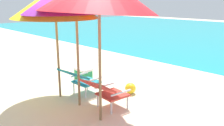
# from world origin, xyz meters

# --- Properties ---
(ground_plane) EXTENTS (40.00, 40.00, 0.00)m
(ground_plane) POSITION_xyz_m (0.00, 4.00, 0.00)
(ground_plane) COLOR beige
(lounge_chair_left) EXTENTS (0.56, 0.89, 0.68)m
(lounge_chair_left) POSITION_xyz_m (-0.45, 0.03, 0.40)
(lounge_chair_left) COLOR teal
(lounge_chair_left) RESTS_ON ground_plane
(lounge_chair_right) EXTENTS (0.60, 0.91, 0.68)m
(lounge_chair_right) POSITION_xyz_m (0.51, -0.07, 0.40)
(lounge_chair_right) COLOR red
(lounge_chair_right) RESTS_ON ground_plane
(beach_umbrella_left) EXTENTS (1.93, 1.93, 2.39)m
(beach_umbrella_left) POSITION_xyz_m (-0.72, -0.35, 2.07)
(beach_umbrella_left) COLOR olive
(beach_umbrella_left) RESTS_ON ground_plane
(beach_ball) EXTENTS (0.26, 0.26, 0.26)m
(beach_ball) POSITION_xyz_m (0.27, 0.93, 0.13)
(beach_ball) COLOR yellow
(beach_ball) RESTS_ON ground_plane
(cooler_box) EXTENTS (0.48, 0.33, 0.32)m
(cooler_box) POSITION_xyz_m (-1.34, 0.78, 0.16)
(cooler_box) COLOR #1E844C
(cooler_box) RESTS_ON ground_plane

